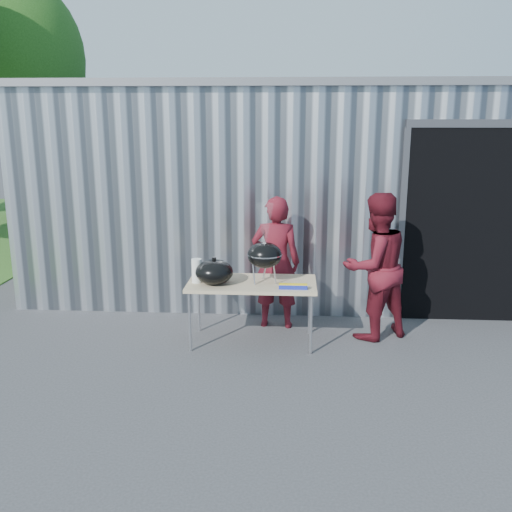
# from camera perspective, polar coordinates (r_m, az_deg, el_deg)

# --- Properties ---
(ground) EXTENTS (80.00, 80.00, 0.00)m
(ground) POSITION_cam_1_polar(r_m,az_deg,el_deg) (6.28, -2.62, -11.09)
(ground) COLOR #39393C
(building) EXTENTS (8.20, 6.20, 3.10)m
(building) POSITION_cam_1_polar(r_m,az_deg,el_deg) (10.30, 5.19, 7.69)
(building) COLOR silver
(building) RESTS_ON ground
(tree_far) EXTENTS (3.70, 3.70, 6.13)m
(tree_far) POSITION_cam_1_polar(r_m,az_deg,el_deg) (16.35, -23.42, 17.56)
(tree_far) COLOR #442D19
(tree_far) RESTS_ON ground
(folding_table) EXTENTS (1.50, 0.75, 0.75)m
(folding_table) POSITION_cam_1_polar(r_m,az_deg,el_deg) (6.69, -0.41, -2.94)
(folding_table) COLOR tan
(folding_table) RESTS_ON ground
(kettle_grill) EXTENTS (0.41, 0.41, 0.93)m
(kettle_grill) POSITION_cam_1_polar(r_m,az_deg,el_deg) (6.55, 0.87, 0.90)
(kettle_grill) COLOR black
(kettle_grill) RESTS_ON folding_table
(grill_lid) EXTENTS (0.44, 0.44, 0.32)m
(grill_lid) POSITION_cam_1_polar(r_m,az_deg,el_deg) (6.59, -4.20, -1.59)
(grill_lid) COLOR black
(grill_lid) RESTS_ON folding_table
(paper_towels) EXTENTS (0.12, 0.12, 0.28)m
(paper_towels) POSITION_cam_1_polar(r_m,az_deg,el_deg) (6.67, -5.94, -1.47)
(paper_towels) COLOR white
(paper_towels) RESTS_ON folding_table
(white_tub) EXTENTS (0.20, 0.15, 0.10)m
(white_tub) POSITION_cam_1_polar(r_m,az_deg,el_deg) (6.94, -4.81, -1.59)
(white_tub) COLOR white
(white_tub) RESTS_ON folding_table
(foil_box) EXTENTS (0.32, 0.05, 0.06)m
(foil_box) POSITION_cam_1_polar(r_m,az_deg,el_deg) (6.42, 3.73, -3.06)
(foil_box) COLOR #1926A5
(foil_box) RESTS_ON folding_table
(person_cook) EXTENTS (0.64, 0.44, 1.69)m
(person_cook) POSITION_cam_1_polar(r_m,az_deg,el_deg) (7.19, 2.00, -0.65)
(person_cook) COLOR maroon
(person_cook) RESTS_ON ground
(person_bystander) EXTENTS (1.08, 1.00, 1.78)m
(person_bystander) POSITION_cam_1_polar(r_m,az_deg,el_deg) (6.96, 11.83, -1.04)
(person_bystander) COLOR maroon
(person_bystander) RESTS_ON ground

